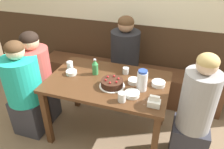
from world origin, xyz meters
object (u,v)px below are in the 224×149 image
at_px(bowl_side_dish, 158,83).
at_px(person_grey_tee, 194,116).
at_px(bowl_rice_small, 132,94).
at_px(napkin_holder, 154,102).
at_px(person_dark_striped, 38,79).
at_px(water_pitcher, 142,80).
at_px(person_pale_blue_shirt, 25,90).
at_px(bowl_soup_white, 134,81).
at_px(glass_shot_small, 122,97).
at_px(person_teal_shirt, 125,63).
at_px(bowl_sauce_shallow, 71,73).
at_px(birthday_cake, 112,83).
at_px(glass_water_tall, 126,71).
at_px(soju_bottle, 95,67).
at_px(glass_tumbler_short, 70,66).
at_px(bench_seat, 127,81).

height_order(bowl_side_dish, person_grey_tee, person_grey_tee).
distance_m(bowl_rice_small, person_grey_tee, 0.62).
relative_size(napkin_holder, person_dark_striped, 0.09).
distance_m(water_pitcher, person_pale_blue_shirt, 1.29).
bearing_deg(water_pitcher, bowl_rice_small, -115.66).
height_order(bowl_soup_white, glass_shot_small, glass_shot_small).
bearing_deg(person_teal_shirt, bowl_sauce_shallow, -32.78).
relative_size(birthday_cake, bowl_soup_white, 2.16).
bearing_deg(person_grey_tee, birthday_cake, -0.49).
relative_size(glass_water_tall, person_pale_blue_shirt, 0.06).
xyz_separation_m(glass_shot_small, person_pale_blue_shirt, (-1.12, 0.05, -0.20)).
bearing_deg(person_teal_shirt, bowl_soup_white, 22.94).
xyz_separation_m(glass_water_tall, person_dark_striped, (-1.03, -0.19, -0.20)).
distance_m(water_pitcher, person_dark_striped, 1.28).
bearing_deg(person_grey_tee, soju_bottle, -9.42).
xyz_separation_m(glass_water_tall, person_teal_shirt, (-0.13, 0.46, -0.16)).
distance_m(birthday_cake, person_grey_tee, 0.84).
distance_m(bowl_soup_white, person_grey_tee, 0.66).
bearing_deg(bowl_soup_white, glass_tumbler_short, 175.65).
xyz_separation_m(bench_seat, person_grey_tee, (0.89, -0.92, 0.35)).
xyz_separation_m(bench_seat, napkin_holder, (0.52, -1.09, 0.55)).
height_order(water_pitcher, bowl_rice_small, water_pitcher).
xyz_separation_m(glass_tumbler_short, glass_shot_small, (0.72, -0.38, -0.00)).
relative_size(bowl_sauce_shallow, glass_tumbler_short, 1.28).
distance_m(birthday_cake, napkin_holder, 0.48).
xyz_separation_m(soju_bottle, person_grey_tee, (1.06, -0.18, -0.25)).
distance_m(napkin_holder, person_grey_tee, 0.45).
bearing_deg(person_pale_blue_shirt, bowl_sauce_shallow, 26.62).
relative_size(birthday_cake, bowl_rice_small, 1.83).
height_order(bowl_side_dish, person_dark_striped, person_dark_striped).
height_order(bowl_sauce_shallow, person_grey_tee, person_grey_tee).
xyz_separation_m(glass_tumbler_short, person_teal_shirt, (0.49, 0.56, -0.17)).
xyz_separation_m(bench_seat, person_pale_blue_shirt, (-0.89, -1.07, 0.35)).
xyz_separation_m(bench_seat, glass_tumbler_short, (-0.48, -0.73, 0.56)).
bearing_deg(glass_water_tall, napkin_holder, -50.57).
height_order(bowl_rice_small, glass_tumbler_short, glass_tumbler_short).
bearing_deg(person_dark_striped, bowl_side_dish, 2.91).
height_order(birthday_cake, water_pitcher, water_pitcher).
xyz_separation_m(bench_seat, bowl_rice_small, (0.30, -1.01, 0.53)).
bearing_deg(person_dark_striped, napkin_holder, -10.77).
relative_size(bench_seat, glass_shot_small, 29.18).
height_order(soju_bottle, glass_water_tall, soju_bottle).
distance_m(bowl_side_dish, bowl_sauce_shallow, 0.93).
xyz_separation_m(bowl_rice_small, bowl_side_dish, (0.21, 0.25, 0.00)).
xyz_separation_m(bowl_soup_white, glass_shot_small, (-0.03, -0.32, 0.02)).
height_order(glass_tumbler_short, person_grey_tee, person_grey_tee).
bearing_deg(person_teal_shirt, person_grey_tee, 49.73).
relative_size(person_teal_shirt, person_grey_tee, 1.02).
bearing_deg(bowl_side_dish, napkin_holder, -88.71).
distance_m(bench_seat, person_pale_blue_shirt, 1.43).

